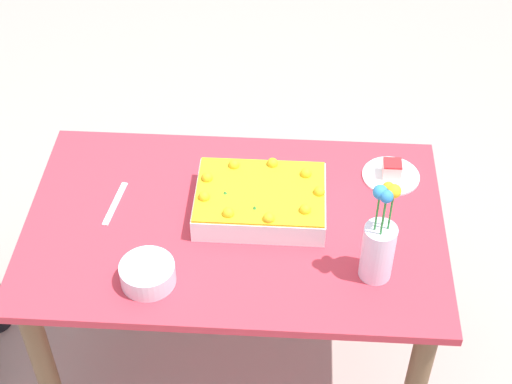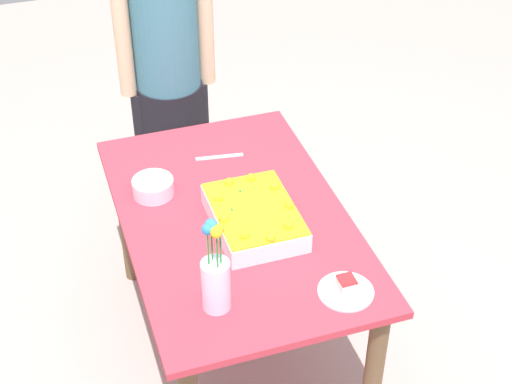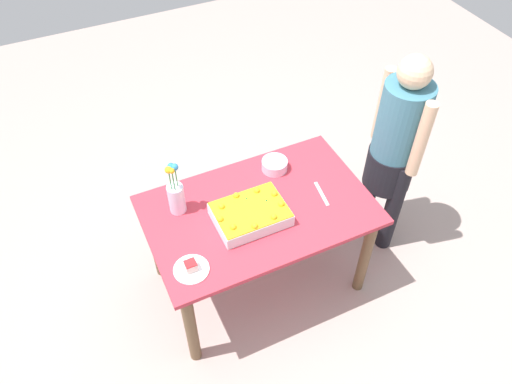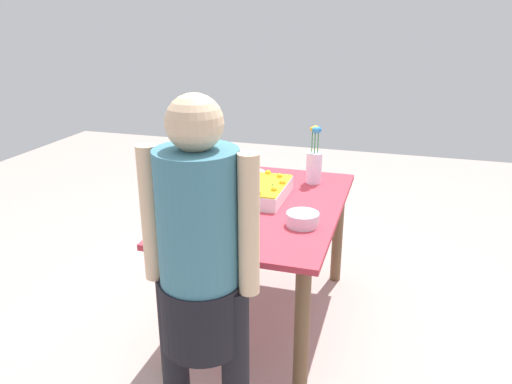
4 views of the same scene
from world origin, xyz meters
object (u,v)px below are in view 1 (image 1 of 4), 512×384
Objects in this scene: serving_plate_with_slice at (391,173)px; fruit_bowl at (148,274)px; sheet_cake at (260,200)px; flower_vase at (379,246)px; cake_knife at (115,203)px.

fruit_bowl is (-0.74, -0.50, 0.02)m from serving_plate_with_slice.
fruit_bowl is (-0.31, -0.31, -0.01)m from sheet_cake.
sheet_cake is 0.44m from flower_vase.
cake_knife is at bearing 116.90° from fruit_bowl.
sheet_cake is at bearing 45.29° from fruit_bowl.
serving_plate_with_slice is 0.96× the size of cake_knife.
flower_vase is (0.35, -0.25, 0.08)m from sheet_cake.
sheet_cake is 0.47m from cake_knife.
sheet_cake is at bearing -156.64° from serving_plate_with_slice.
flower_vase reaches higher than sheet_cake.
fruit_bowl is (-0.66, -0.07, -0.09)m from flower_vase.
cake_knife is 0.56× the size of flower_vase.
serving_plate_with_slice is 0.92m from cake_knife.
cake_knife is (-0.47, 0.00, -0.04)m from sheet_cake.
serving_plate_with_slice is 0.54× the size of flower_vase.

